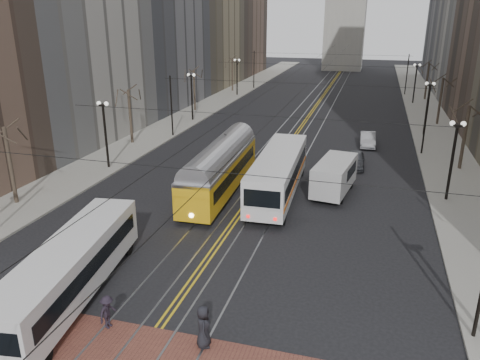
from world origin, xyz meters
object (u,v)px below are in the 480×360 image
Objects in this scene: streetcar at (221,173)px; sedan_silver at (368,139)px; transit_bus at (71,272)px; sedan_grey at (355,159)px; pedestrian_d at (108,312)px; cargo_van at (334,178)px; rear_bus at (278,175)px; pedestrian_a at (203,326)px.

streetcar is 19.48m from sedan_silver.
transit_bus reaches higher than sedan_silver.
transit_bus reaches higher than sedan_grey.
sedan_grey is at bearing 41.91° from streetcar.
sedan_grey is at bearing 56.14° from transit_bus.
sedan_silver is 2.77× the size of pedestrian_d.
transit_bus is at bearing 69.16° from pedestrian_d.
streetcar is at bearing 9.08° from pedestrian_d.
cargo_van reaches higher than pedestrian_d.
sedan_grey is at bearing 88.58° from cargo_van.
rear_bus is at bearing -5.07° from pedestrian_d.
sedan_silver is at bearing -29.67° from pedestrian_a.
cargo_van is at bearing 19.10° from rear_bus.
sedan_grey is 2.22× the size of pedestrian_a.
sedan_silver is at bearing 55.96° from streetcar.
sedan_grey is 2.70× the size of pedestrian_d.
pedestrian_a reaches higher than sedan_grey.
rear_bus is at bearing 4.05° from streetcar.
rear_bus reaches higher than sedan_silver.
sedan_grey is at bearing -11.60° from pedestrian_d.
rear_bus is 17.22m from pedestrian_a.
cargo_van is at bearing -15.01° from pedestrian_d.
sedan_silver is at bearing 60.23° from transit_bus.
transit_bus is 7.41× the size of pedestrian_d.
sedan_silver is (0.88, 7.41, -0.00)m from sedan_grey.
rear_bus is 17.16m from sedan_silver.
rear_bus is (6.64, 15.70, 0.19)m from transit_bus.
streetcar is 7.10× the size of pedestrian_a.
transit_bus is 3.21m from pedestrian_d.
sedan_grey is at bearing -30.44° from pedestrian_a.
pedestrian_d is (-9.89, -33.24, 0.08)m from sedan_silver.
transit_bus is 7.29m from pedestrian_a.
pedestrian_a is at bearing -19.94° from transit_bus.
rear_bus is 2.90× the size of sedan_silver.
streetcar is 8.47m from cargo_van.
transit_bus is at bearing -114.98° from rear_bus.
sedan_grey is 26.26m from pedestrian_a.
pedestrian_a is (-4.67, -25.84, 0.24)m from sedan_grey.
transit_bus is 34.18m from sedan_silver.
cargo_van is 19.04m from pedestrian_a.
rear_bus reaches higher than sedan_grey.
streetcar is (2.34, 15.24, 0.14)m from transit_bus.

